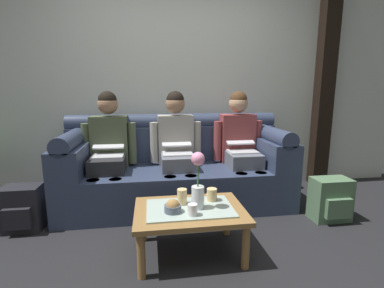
{
  "coord_description": "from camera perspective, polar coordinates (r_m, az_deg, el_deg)",
  "views": [
    {
      "loc": [
        -0.27,
        -1.77,
        1.22
      ],
      "look_at": [
        0.12,
        0.83,
        0.72
      ],
      "focal_mm": 26.11,
      "sensor_mm": 36.0,
      "label": 1
    }
  ],
  "objects": [
    {
      "name": "person_right",
      "position": [
        3.15,
        9.74,
        0.32
      ],
      "size": [
        0.56,
        0.67,
        1.22
      ],
      "color": "#595B66",
      "rests_on": "ground_plane"
    },
    {
      "name": "cup_near_left",
      "position": [
        2.24,
        4.07,
        -10.26
      ],
      "size": [
        0.08,
        0.08,
        0.1
      ],
      "primitive_type": "cylinder",
      "color": "#DBB77A",
      "rests_on": "coffee_table"
    },
    {
      "name": "snack_bowl",
      "position": [
        2.04,
        -3.94,
        -12.73
      ],
      "size": [
        0.12,
        0.12,
        0.1
      ],
      "color": "#4C5666",
      "rests_on": "coffee_table"
    },
    {
      "name": "backpack_right",
      "position": [
        3.02,
        26.47,
        -10.16
      ],
      "size": [
        0.35,
        0.26,
        0.41
      ],
      "color": "#4C6B4C",
      "rests_on": "ground_plane"
    },
    {
      "name": "cup_far_center",
      "position": [
        1.99,
        -0.04,
        -13.28
      ],
      "size": [
        0.07,
        0.07,
        0.08
      ],
      "primitive_type": "cylinder",
      "color": "silver",
      "rests_on": "coffee_table"
    },
    {
      "name": "person_middle",
      "position": [
        3.0,
        -3.18,
        -0.04
      ],
      "size": [
        0.56,
        0.67,
        1.22
      ],
      "color": "#595B66",
      "rests_on": "ground_plane"
    },
    {
      "name": "back_wall_patterned",
      "position": [
        3.49,
        -4.18,
        14.52
      ],
      "size": [
        6.0,
        0.12,
        2.9
      ],
      "primitive_type": "cube",
      "color": "silver",
      "rests_on": "ground_plane"
    },
    {
      "name": "timber_pillar",
      "position": [
        4.02,
        25.47,
        13.04
      ],
      "size": [
        0.2,
        0.2,
        2.9
      ],
      "primitive_type": "cube",
      "color": "black",
      "rests_on": "ground_plane"
    },
    {
      "name": "coffee_table",
      "position": [
        2.15,
        -0.46,
        -14.21
      ],
      "size": [
        0.81,
        0.58,
        0.37
      ],
      "color": "olive",
      "rests_on": "ground_plane"
    },
    {
      "name": "ground_plane",
      "position": [
        2.17,
        0.19,
        -23.51
      ],
      "size": [
        14.0,
        14.0,
        0.0
      ],
      "primitive_type": "plane",
      "color": "black"
    },
    {
      "name": "couch",
      "position": [
        3.07,
        -3.13,
        -5.34
      ],
      "size": [
        2.37,
        0.88,
        0.96
      ],
      "color": "#2D3851",
      "rests_on": "ground_plane"
    },
    {
      "name": "person_left",
      "position": [
        3.02,
        -16.65,
        -0.41
      ],
      "size": [
        0.56,
        0.67,
        1.22
      ],
      "color": "#232326",
      "rests_on": "ground_plane"
    },
    {
      "name": "flower_vase",
      "position": [
        2.04,
        1.2,
        -7.79
      ],
      "size": [
        0.1,
        0.1,
        0.42
      ],
      "color": "silver",
      "rests_on": "coffee_table"
    },
    {
      "name": "backpack_left",
      "position": [
        2.94,
        -31.23,
        -11.22
      ],
      "size": [
        0.32,
        0.28,
        0.4
      ],
      "color": "black",
      "rests_on": "ground_plane"
    },
    {
      "name": "cup_near_right",
      "position": [
        2.16,
        -2.04,
        -10.69
      ],
      "size": [
        0.07,
        0.07,
        0.12
      ],
      "primitive_type": "cylinder",
      "color": "#DBB77A",
      "rests_on": "coffee_table"
    }
  ]
}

